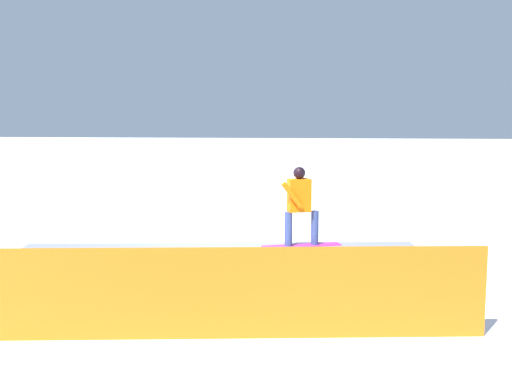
% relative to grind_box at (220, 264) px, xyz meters
% --- Properties ---
extents(ground_plane, '(120.00, 120.00, 0.00)m').
position_rel_grind_box_xyz_m(ground_plane, '(0.00, 0.00, -0.27)').
color(ground_plane, white).
extents(grind_box, '(7.20, 1.46, 0.60)m').
position_rel_grind_box_xyz_m(grind_box, '(0.00, 0.00, 0.00)').
color(grind_box, white).
rests_on(grind_box, ground_plane).
extents(snowboarder, '(1.48, 0.71, 1.46)m').
position_rel_grind_box_xyz_m(snowboarder, '(-1.45, -0.16, 1.12)').
color(snowboarder, '#C32B95').
rests_on(snowboarder, grind_box).
extents(safety_fence, '(8.06, 0.97, 1.26)m').
position_rel_grind_box_xyz_m(safety_fence, '(0.00, 3.07, 0.35)').
color(safety_fence, orange).
rests_on(safety_fence, ground_plane).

